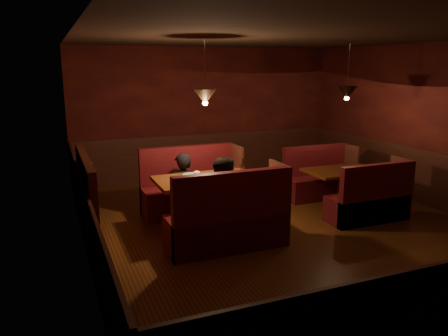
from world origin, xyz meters
name	(u,v)px	position (x,y,z in m)	size (l,w,h in m)	color
room	(268,163)	(-0.28, 0.05, 1.05)	(6.02, 7.02, 2.92)	#49200E
main_table	(207,190)	(-1.16, 0.35, 0.63)	(1.53, 0.93, 1.07)	#642C0F
main_bench_far	(191,192)	(-1.14, 1.22, 0.36)	(1.68, 0.60, 1.15)	#3A0705
main_bench_near	(230,224)	(-1.14, -0.51, 0.36)	(1.68, 0.60, 1.15)	#3A0705
second_table	(342,180)	(1.40, 0.42, 0.53)	(1.26, 0.80, 0.71)	#642C0F
second_bench_far	(318,181)	(1.43, 1.17, 0.32)	(1.39, 0.52, 0.99)	#3A0705
second_bench_near	(371,203)	(1.43, -0.33, 0.32)	(1.39, 0.52, 0.99)	#3A0705
diner_a	(183,175)	(-1.35, 0.99, 0.73)	(0.53, 0.35, 1.46)	black
diner_b	(227,189)	(-1.10, -0.30, 0.80)	(0.78, 0.61, 1.60)	black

